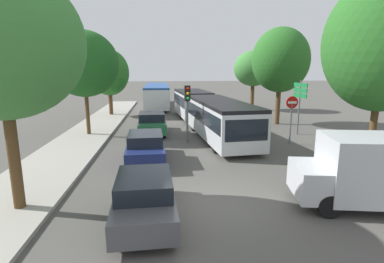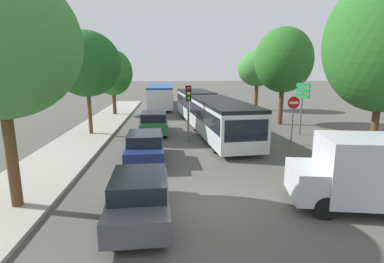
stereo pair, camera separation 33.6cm
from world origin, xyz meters
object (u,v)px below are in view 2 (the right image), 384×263
Objects in this scene: tree_left_far at (114,74)px; queued_car_navy at (145,147)px; white_van at (381,171)px; traffic_light at (188,101)px; direction_sign_post at (302,96)px; city_bus_rear at (161,94)px; no_entry_sign at (293,113)px; queued_car_graphite at (140,196)px; queued_car_green at (154,123)px; tree_right_mid at (284,60)px; tree_right_far at (257,69)px; tree_left_mid at (86,64)px; articulated_bus at (208,110)px.

queued_car_navy is at bearing -74.90° from tree_left_far.
queued_car_navy is at bearing -26.32° from white_van.
traffic_light is 0.94× the size of direction_sign_post.
direction_sign_post is at bearing -149.40° from city_bus_rear.
tree_left_far reaches higher than no_entry_sign.
tree_left_far reaches higher than white_van.
traffic_light is (-5.42, 9.14, 1.26)m from white_van.
direction_sign_post is 16.84m from tree_left_far.
traffic_light is (2.00, 9.23, 1.80)m from queued_car_graphite.
city_bus_rear is 18.87m from direction_sign_post.
tree_right_mid reaches higher than queued_car_green.
direction_sign_post is 0.48× the size of tree_right_mid.
tree_right_far is (2.63, 22.93, 3.04)m from white_van.
tree_left_mid reaches higher than queued_car_green.
articulated_bus is at bearing -17.88° from queued_car_graphite.
tree_left_mid is (-4.13, -0.31, 3.90)m from queued_car_green.
city_bus_rear is 16.08m from tree_right_mid.
white_van is 8.13m from no_entry_sign.
tree_left_mid is at bearing 91.90° from queued_car_green.
tree_left_mid is (-4.23, -15.33, 3.19)m from city_bus_rear.
no_entry_sign reaches higher than city_bus_rear.
tree_right_mid is at bearing -101.29° from direction_sign_post.
white_van is at bearing -3.50° from no_entry_sign.
tree_right_far is (6.34, 9.64, 2.88)m from articulated_bus.
tree_right_mid reaches higher than tree_left_far.
queued_car_graphite is 0.77× the size of white_van.
direction_sign_post is (9.61, 10.84, 1.87)m from queued_car_graphite.
no_entry_sign is 3.23m from direction_sign_post.
city_bus_rear is at bearing -169.90° from articulated_bus.
articulated_bus reaches higher than queued_car_green.
queued_car_green is 1.27× the size of traffic_light.
queued_car_green reaches higher than queued_car_graphite.
tree_left_mid is (-4.05, 5.96, 3.94)m from queued_car_navy.
city_bus_rear is 27.93m from white_van.
tree_left_far reaches higher than direction_sign_post.
queued_car_graphite is 0.66× the size of tree_left_far.
tree_right_far reaches higher than no_entry_sign.
tree_left_far is 14.55m from tree_right_far.
direction_sign_post is 0.58× the size of tree_right_far.
tree_left_far reaches higher than queued_car_navy.
tree_right_far is (14.39, 11.37, -0.37)m from tree_left_mid.
queued_car_green is (-3.92, -1.43, -0.65)m from articulated_bus.
city_bus_rear is at bearing 74.58° from tree_left_mid.
tree_left_far is at bearing 9.42° from queued_car_graphite.
no_entry_sign is (8.02, -18.81, 0.42)m from city_bus_rear.
tree_right_far is at bearing -33.17° from queued_car_navy.
tree_left_mid is (-11.76, 11.56, 3.41)m from white_van.
white_van is at bearing -164.80° from city_bus_rear.
white_van is 23.28m from tree_right_far.
traffic_light reaches higher than city_bus_rear.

